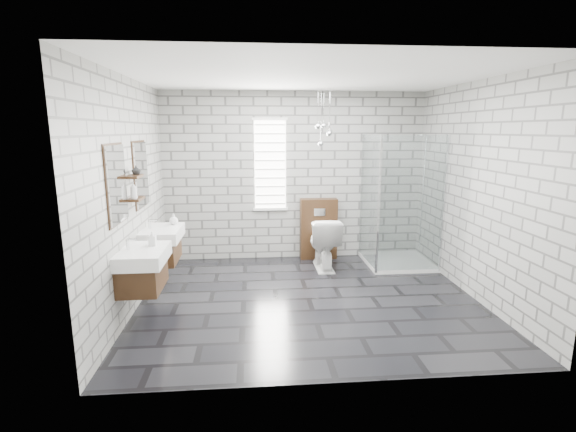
{
  "coord_description": "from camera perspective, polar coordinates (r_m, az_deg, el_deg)",
  "views": [
    {
      "loc": [
        -0.68,
        -4.92,
        2.1
      ],
      "look_at": [
        -0.23,
        0.35,
        1.0
      ],
      "focal_mm": 26.0,
      "sensor_mm": 36.0,
      "label": 1
    }
  ],
  "objects": [
    {
      "name": "vanity_left",
      "position": [
        4.77,
        -19.63,
        -5.38
      ],
      "size": [
        0.47,
        0.7,
        1.57
      ],
      "color": "#382211",
      "rests_on": "wall_left"
    },
    {
      "name": "floor",
      "position": [
        5.4,
        2.85,
        -11.33
      ],
      "size": [
        4.2,
        3.6,
        0.02
      ],
      "primitive_type": "cube",
      "color": "black",
      "rests_on": "ground"
    },
    {
      "name": "flush_plate",
      "position": [
        6.73,
        4.36,
        0.53
      ],
      "size": [
        0.18,
        0.01,
        0.12
      ],
      "primitive_type": "cube",
      "color": "silver",
      "rests_on": "cistern_panel"
    },
    {
      "name": "wall_left",
      "position": [
        5.18,
        -20.83,
        2.6
      ],
      "size": [
        0.02,
        3.6,
        2.7
      ],
      "primitive_type": "cube",
      "color": "#999894",
      "rests_on": "floor"
    },
    {
      "name": "vase",
      "position": [
        5.13,
        -20.06,
        5.93
      ],
      "size": [
        0.13,
        0.13,
        0.1
      ],
      "primitive_type": "imported",
      "rotation": [
        0.0,
        0.0,
        -0.34
      ],
      "color": "#B2B2B2",
      "rests_on": "shelf_upper"
    },
    {
      "name": "shelf_upper",
      "position": [
        5.08,
        -20.3,
        5.1
      ],
      "size": [
        0.14,
        0.3,
        0.03
      ],
      "primitive_type": "cube",
      "color": "#382211",
      "rests_on": "wall_left"
    },
    {
      "name": "wall_right",
      "position": [
        5.71,
        24.52,
        3.09
      ],
      "size": [
        0.02,
        3.6,
        2.7
      ],
      "primitive_type": "cube",
      "color": "#999894",
      "rests_on": "floor"
    },
    {
      "name": "vanity_right",
      "position": [
        5.67,
        -17.2,
        -2.54
      ],
      "size": [
        0.47,
        0.7,
        1.57
      ],
      "color": "#382211",
      "rests_on": "wall_left"
    },
    {
      "name": "shower_enclosure",
      "position": [
        6.68,
        14.39,
        -2.51
      ],
      "size": [
        1.0,
        1.0,
        2.03
      ],
      "color": "white",
      "rests_on": "floor"
    },
    {
      "name": "ceiling",
      "position": [
        5.0,
        3.18,
        18.68
      ],
      "size": [
        4.2,
        3.6,
        0.02
      ],
      "primitive_type": "cube",
      "color": "white",
      "rests_on": "wall_back"
    },
    {
      "name": "soap_bottle_c",
      "position": [
        5.0,
        -20.37,
        3.3
      ],
      "size": [
        0.09,
        0.09,
        0.2
      ],
      "primitive_type": "imported",
      "rotation": [
        0.0,
        0.0,
        0.23
      ],
      "color": "#B2B2B2",
      "rests_on": "shelf_lower"
    },
    {
      "name": "cistern_panel",
      "position": [
        6.89,
        4.18,
        -1.75
      ],
      "size": [
        0.6,
        0.2,
        1.0
      ],
      "primitive_type": "cube",
      "color": "#382211",
      "rests_on": "floor"
    },
    {
      "name": "soap_bottle_b",
      "position": [
        5.8,
        -15.37,
        -0.42
      ],
      "size": [
        0.15,
        0.15,
        0.15
      ],
      "primitive_type": "imported",
      "rotation": [
        0.0,
        0.0,
        0.42
      ],
      "color": "#B2B2B2",
      "rests_on": "vanity_right"
    },
    {
      "name": "pendant_cluster",
      "position": [
        6.39,
        4.95,
        11.42
      ],
      "size": [
        0.28,
        0.21,
        0.85
      ],
      "color": "silver",
      "rests_on": "ceiling"
    },
    {
      "name": "wall_front",
      "position": [
        3.27,
        7.32,
        -1.66
      ],
      "size": [
        4.2,
        0.02,
        2.7
      ],
      "primitive_type": "cube",
      "color": "#999894",
      "rests_on": "floor"
    },
    {
      "name": "shelf_lower",
      "position": [
        5.11,
        -20.1,
        2.21
      ],
      "size": [
        0.14,
        0.3,
        0.03
      ],
      "primitive_type": "cube",
      "color": "#382211",
      "rests_on": "wall_left"
    },
    {
      "name": "window",
      "position": [
        6.73,
        -2.46,
        7.0
      ],
      "size": [
        0.56,
        0.05,
        1.48
      ],
      "color": "white",
      "rests_on": "wall_back"
    },
    {
      "name": "toilet",
      "position": [
        6.44,
        4.87,
        -3.65
      ],
      "size": [
        0.45,
        0.79,
        0.8
      ],
      "primitive_type": "imported",
      "rotation": [
        0.0,
        0.0,
        3.14
      ],
      "color": "white",
      "rests_on": "floor"
    },
    {
      "name": "soap_bottle_a",
      "position": [
        4.81,
        -18.07,
        -2.92
      ],
      "size": [
        0.08,
        0.08,
        0.17
      ],
      "primitive_type": "imported",
      "rotation": [
        0.0,
        0.0,
        0.01
      ],
      "color": "#B2B2B2",
      "rests_on": "vanity_left"
    },
    {
      "name": "wall_back",
      "position": [
        6.81,
        0.92,
        5.37
      ],
      "size": [
        4.2,
        0.02,
        2.7
      ],
      "primitive_type": "cube",
      "color": "#999894",
      "rests_on": "floor"
    }
  ]
}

